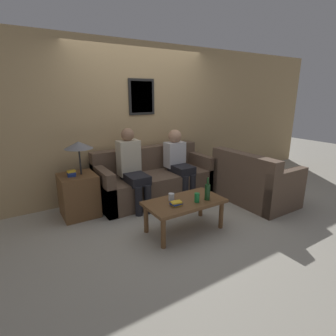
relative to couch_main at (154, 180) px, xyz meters
name	(u,v)px	position (x,y,z in m)	size (l,w,h in m)	color
ground_plane	(169,206)	(0.00, -0.49, -0.31)	(16.00, 16.00, 0.00)	#ADA899
wall_back	(141,120)	(0.00, 0.44, 1.00)	(9.00, 0.08, 2.60)	tan
couch_main	(154,180)	(0.00, 0.00, 0.00)	(1.99, 0.82, 0.85)	brown
couch_side	(253,184)	(1.31, -1.04, 0.00)	(0.82, 1.27, 0.85)	brown
coffee_table	(184,205)	(-0.24, -1.23, 0.05)	(1.03, 0.55, 0.42)	brown
side_table_with_lamp	(79,191)	(-1.29, -0.04, 0.08)	(0.51, 0.51, 1.11)	brown
wine_bottle	(207,191)	(0.03, -1.36, 0.23)	(0.07, 0.07, 0.30)	#19421E
drinking_glass	(171,197)	(-0.37, -1.13, 0.16)	(0.08, 0.08, 0.09)	silver
book_stack	(176,203)	(-0.41, -1.30, 0.14)	(0.15, 0.11, 0.05)	gold
soda_can	(197,198)	(-0.13, -1.35, 0.17)	(0.07, 0.07, 0.12)	#197A38
person_left	(132,166)	(-0.48, -0.16, 0.36)	(0.34, 0.65, 1.25)	black
person_right	(178,160)	(0.41, -0.14, 0.34)	(0.34, 0.61, 1.16)	black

